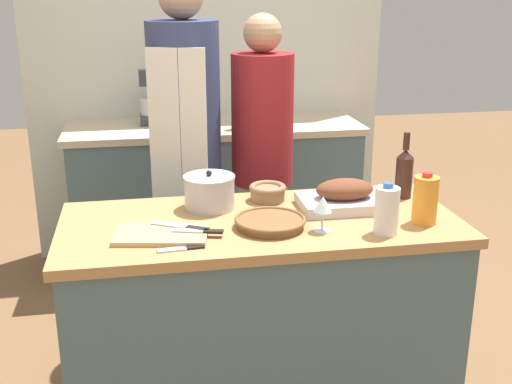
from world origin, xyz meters
name	(u,v)px	position (x,y,z in m)	size (l,w,h in m)	color
kitchen_island	(260,319)	(0.00, 0.00, 0.44)	(1.55, 0.68, 0.87)	#4C666B
back_counter	(216,196)	(0.00, 1.53, 0.47)	(1.79, 0.60, 0.93)	#4C666B
back_wall	(207,60)	(0.00, 1.88, 1.27)	(2.29, 0.10, 2.55)	silver
roasting_pan	(344,197)	(0.36, 0.07, 0.92)	(0.37, 0.25, 0.12)	#BCBCC1
wicker_basket	(270,222)	(0.02, -0.09, 0.90)	(0.27, 0.27, 0.04)	brown
cutting_board	(162,234)	(-0.39, -0.11, 0.88)	(0.36, 0.26, 0.02)	tan
stock_pot	(209,192)	(-0.18, 0.17, 0.94)	(0.21, 0.21, 0.16)	#B7B7BC
mixing_bowl	(268,192)	(0.07, 0.22, 0.91)	(0.16, 0.16, 0.07)	#846647
juice_jug	(425,200)	(0.61, -0.15, 0.97)	(0.09, 0.09, 0.20)	orange
milk_jug	(387,210)	(0.43, -0.22, 0.96)	(0.09, 0.09, 0.19)	white
wine_bottle_green	(404,172)	(0.65, 0.16, 0.99)	(0.07, 0.07, 0.28)	#381E19
wine_glass_left	(323,206)	(0.20, -0.16, 0.97)	(0.07, 0.07, 0.14)	silver
knife_chef	(182,227)	(-0.31, -0.08, 0.90)	(0.21, 0.14, 0.01)	#B7B7BC
knife_paring	(183,249)	(-0.32, -0.24, 0.88)	(0.17, 0.04, 0.01)	#B7B7BC
knife_bread	(199,231)	(-0.25, -0.13, 0.90)	(0.19, 0.08, 0.01)	#B7B7BC
stand_mixer	(155,102)	(-0.35, 1.61, 1.06)	(0.18, 0.14, 0.33)	#333842
condiment_bottle_tall	(192,115)	(-0.14, 1.41, 1.01)	(0.06, 0.06, 0.19)	#234C28
condiment_bottle_short	(239,112)	(0.13, 1.39, 1.03)	(0.06, 0.06, 0.21)	#332D28
person_cook_aproned	(186,144)	(-0.23, 0.76, 1.00)	(0.35, 0.37, 1.80)	beige
person_cook_guest	(262,159)	(0.16, 0.79, 0.90)	(0.31, 0.31, 1.62)	beige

